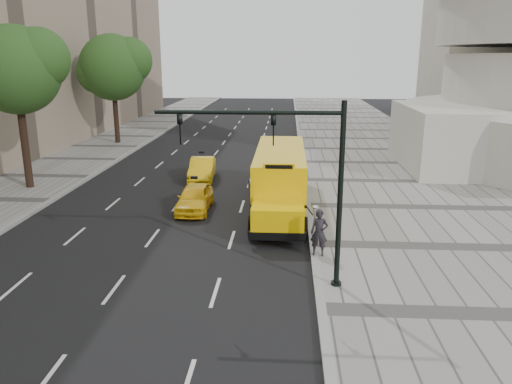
# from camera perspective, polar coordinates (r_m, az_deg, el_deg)

# --- Properties ---
(ground) EXTENTS (140.00, 140.00, 0.00)m
(ground) POSITION_cam_1_polar(r_m,az_deg,el_deg) (26.86, -6.93, -1.54)
(ground) COLOR black
(ground) RESTS_ON ground
(sidewalk_museum) EXTENTS (12.00, 140.00, 0.15)m
(sidewalk_museum) POSITION_cam_1_polar(r_m,az_deg,el_deg) (27.35, 18.64, -1.78)
(sidewalk_museum) COLOR gray
(sidewalk_museum) RESTS_ON ground
(curb_museum) EXTENTS (0.30, 140.00, 0.15)m
(curb_museum) POSITION_cam_1_polar(r_m,az_deg,el_deg) (26.42, 5.97, -1.63)
(curb_museum) COLOR gray
(curb_museum) RESTS_ON ground
(curb_far) EXTENTS (0.30, 140.00, 0.15)m
(curb_far) POSITION_cam_1_polar(r_m,az_deg,el_deg) (29.36, -22.48, -1.01)
(curb_far) COLOR gray
(curb_far) RESTS_ON ground
(tree_b) EXTENTS (5.62, 4.99, 9.47)m
(tree_b) POSITION_cam_1_polar(r_m,az_deg,el_deg) (31.87, -25.62, 12.55)
(tree_b) COLOR black
(tree_b) RESTS_ON ground
(tree_c) EXTENTS (6.44, 5.72, 9.61)m
(tree_c) POSITION_cam_1_polar(r_m,az_deg,el_deg) (46.51, -15.96, 13.58)
(tree_c) COLOR black
(tree_c) RESTS_ON ground
(school_bus) EXTENTS (2.96, 11.56, 3.19)m
(school_bus) POSITION_cam_1_polar(r_m,az_deg,el_deg) (26.15, 2.77, 2.10)
(school_bus) COLOR #FFC603
(school_bus) RESTS_ON ground
(taxi_near) EXTENTS (1.66, 4.01, 1.36)m
(taxi_near) POSITION_cam_1_polar(r_m,az_deg,el_deg) (25.81, -7.02, -0.67)
(taxi_near) COLOR yellow
(taxi_near) RESTS_ON ground
(taxi_far) EXTENTS (1.79, 4.33, 1.39)m
(taxi_far) POSITION_cam_1_polar(r_m,az_deg,el_deg) (32.30, -6.17, 2.63)
(taxi_far) COLOR yellow
(taxi_far) RESTS_ON ground
(pedestrian) EXTENTS (0.74, 0.55, 1.87)m
(pedestrian) POSITION_cam_1_polar(r_m,az_deg,el_deg) (19.62, 7.24, -4.62)
(pedestrian) COLOR #242127
(pedestrian) RESTS_ON sidewalk_museum
(traffic_signal) EXTENTS (6.18, 0.36, 6.40)m
(traffic_signal) POSITION_cam_1_polar(r_m,az_deg,el_deg) (16.22, 4.75, 2.30)
(traffic_signal) COLOR black
(traffic_signal) RESTS_ON ground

